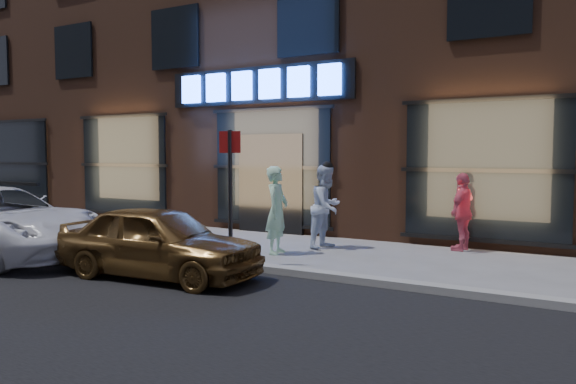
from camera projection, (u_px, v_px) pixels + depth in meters
name	position (u px, v px, depth m)	size (l,w,h in m)	color
ground	(159.00, 259.00, 10.34)	(90.00, 90.00, 0.00)	slate
curb	(159.00, 255.00, 10.34)	(60.00, 0.25, 0.12)	gray
storefront_building	(341.00, 46.00, 16.89)	(30.20, 8.28, 10.30)	#54301E
man_bowtie	(277.00, 210.00, 10.82)	(0.62, 0.40, 1.69)	#B0E7B8
man_cap	(327.00, 207.00, 11.48)	(0.83, 0.64, 1.70)	silver
passerby	(463.00, 212.00, 11.16)	(0.91, 0.38, 1.55)	#CC546B
gold_sedan	(159.00, 241.00, 8.72)	(1.35, 3.35, 1.14)	brown
sign_post	(230.00, 184.00, 9.66)	(0.36, 0.15, 2.34)	#262628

